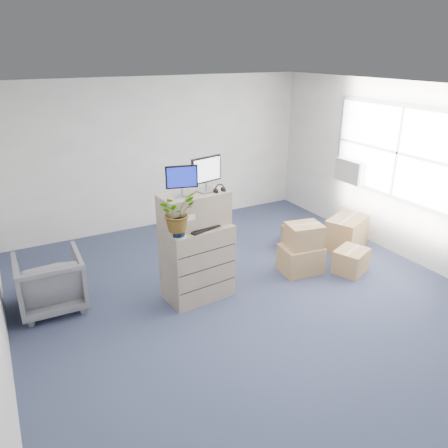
# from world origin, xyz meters

# --- Properties ---
(ground) EXTENTS (7.00, 7.00, 0.00)m
(ground) POSITION_xyz_m (0.00, 0.00, 0.00)
(ground) COLOR #2A324C
(ground) RESTS_ON ground
(wall_back) EXTENTS (6.00, 0.02, 2.80)m
(wall_back) POSITION_xyz_m (0.00, 3.51, 1.40)
(wall_back) COLOR beige
(wall_back) RESTS_ON ground
(wall_right) EXTENTS (0.02, 7.00, 2.80)m
(wall_right) POSITION_xyz_m (3.01, 0.00, 1.40)
(wall_right) COLOR beige
(wall_right) RESTS_ON ground
(window) EXTENTS (0.07, 2.72, 1.52)m
(window) POSITION_xyz_m (2.96, 0.50, 1.70)
(window) COLOR gray
(window) RESTS_ON wall_right
(ac_unit) EXTENTS (0.24, 0.60, 0.40)m
(ac_unit) POSITION_xyz_m (2.87, 1.40, 1.20)
(ac_unit) COLOR beige
(ac_unit) RESTS_ON wall_right
(filing_cabinet_lower) EXTENTS (0.95, 0.64, 1.05)m
(filing_cabinet_lower) POSITION_xyz_m (-0.56, 0.64, 0.53)
(filing_cabinet_lower) COLOR gray
(filing_cabinet_lower) RESTS_ON ground
(filing_cabinet_upper) EXTENTS (0.94, 0.54, 0.45)m
(filing_cabinet_upper) POSITION_xyz_m (-0.56, 0.69, 1.28)
(filing_cabinet_upper) COLOR gray
(filing_cabinet_upper) RESTS_ON filing_cabinet_lower
(monitor_left) EXTENTS (0.40, 0.20, 0.40)m
(monitor_left) POSITION_xyz_m (-0.75, 0.64, 1.73)
(monitor_left) COLOR #99999E
(monitor_left) RESTS_ON filing_cabinet_upper
(monitor_right) EXTENTS (0.46, 0.23, 0.46)m
(monitor_right) POSITION_xyz_m (-0.38, 0.68, 1.76)
(monitor_right) COLOR #99999E
(monitor_right) RESTS_ON filing_cabinet_upper
(headphones) EXTENTS (0.15, 0.03, 0.15)m
(headphones) POSITION_xyz_m (-0.25, 0.58, 1.54)
(headphones) COLOR black
(headphones) RESTS_ON filing_cabinet_upper
(keyboard) EXTENTS (0.50, 0.33, 0.02)m
(keyboard) POSITION_xyz_m (-0.51, 0.53, 1.07)
(keyboard) COLOR black
(keyboard) RESTS_ON filing_cabinet_lower
(mouse) EXTENTS (0.10, 0.06, 0.03)m
(mouse) POSITION_xyz_m (-0.27, 0.59, 1.07)
(mouse) COLOR silver
(mouse) RESTS_ON filing_cabinet_lower
(water_bottle) EXTENTS (0.08, 0.08, 0.28)m
(water_bottle) POSITION_xyz_m (-0.43, 0.68, 1.19)
(water_bottle) COLOR gray
(water_bottle) RESTS_ON filing_cabinet_lower
(phone_dock) EXTENTS (0.07, 0.06, 0.14)m
(phone_dock) POSITION_xyz_m (-0.64, 0.68, 1.10)
(phone_dock) COLOR silver
(phone_dock) RESTS_ON filing_cabinet_lower
(external_drive) EXTENTS (0.23, 0.21, 0.06)m
(external_drive) POSITION_xyz_m (-0.22, 0.78, 1.08)
(external_drive) COLOR black
(external_drive) RESTS_ON filing_cabinet_lower
(tissue_box) EXTENTS (0.27, 0.21, 0.09)m
(tissue_box) POSITION_xyz_m (-0.24, 0.76, 1.16)
(tissue_box) COLOR #3981C2
(tissue_box) RESTS_ON external_drive
(potted_plant) EXTENTS (0.60, 0.63, 0.48)m
(potted_plant) POSITION_xyz_m (-0.90, 0.45, 1.32)
(potted_plant) COLOR #99B491
(potted_plant) RESTS_ON filing_cabinet_lower
(office_chair) EXTENTS (0.84, 0.79, 0.84)m
(office_chair) POSITION_xyz_m (-2.40, 1.30, 0.42)
(office_chair) COLOR slate
(office_chair) RESTS_ON ground
(cardboard_boxes) EXTENTS (2.03, 1.71, 0.78)m
(cardboard_boxes) POSITION_xyz_m (1.80, 0.73, 0.28)
(cardboard_boxes) COLOR #946847
(cardboard_boxes) RESTS_ON ground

